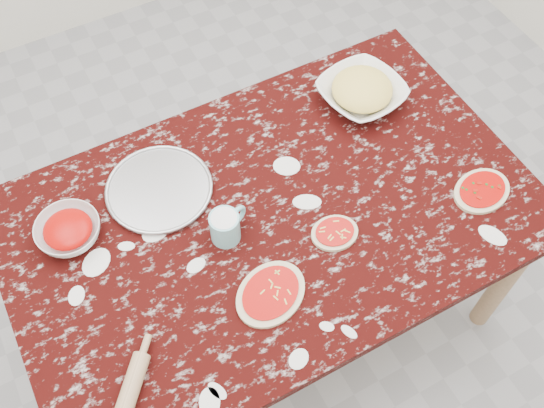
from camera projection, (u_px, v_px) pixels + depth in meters
The scene contains 10 objects.
ground at pixel (272, 311), 2.52m from camera, with size 4.00×4.00×0.00m, color gray.
worktable at pixel (272, 227), 1.96m from camera, with size 1.60×1.00×0.75m.
pizza_tray at pixel (159, 190), 1.93m from camera, with size 0.33×0.33×0.01m, color #B2B2B7.
sauce_bowl at pixel (69, 231), 1.82m from camera, with size 0.19×0.19×0.06m, color white.
cheese_bowl at pixel (361, 93), 2.12m from camera, with size 0.28×0.28×0.07m, color white.
flour_mug at pixel (226, 226), 1.81m from camera, with size 0.13×0.09×0.10m.
pizza_left at pixel (271, 294), 1.74m from camera, with size 0.27×0.24×0.02m.
pizza_mid at pixel (335, 233), 1.85m from camera, with size 0.16×0.14×0.02m.
pizza_right at pixel (482, 191), 1.93m from camera, with size 0.22×0.18×0.02m.
rolling_pin at pixel (127, 399), 1.56m from camera, with size 0.05×0.05×0.24m, color tan.
Camera 1 is at (-0.48, -0.89, 2.35)m, focal length 41.07 mm.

